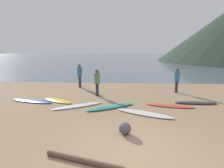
# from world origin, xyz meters

# --- Properties ---
(ground_plane) EXTENTS (120.00, 120.00, 0.20)m
(ground_plane) POSITION_xyz_m (0.00, 10.00, -0.10)
(ground_plane) COLOR #997C5B
(ground_plane) RESTS_ON ground
(ocean_water) EXTENTS (140.00, 100.00, 0.01)m
(ocean_water) POSITION_xyz_m (0.00, 60.67, 0.00)
(ocean_water) COLOR slate
(ocean_water) RESTS_ON ground
(surfboard_0) EXTENTS (2.51, 1.16, 0.08)m
(surfboard_0) POSITION_xyz_m (-5.10, 4.83, 0.04)
(surfboard_0) COLOR #1E479E
(surfboard_0) RESTS_ON ground
(surfboard_1) EXTENTS (1.97, 1.45, 0.08)m
(surfboard_1) POSITION_xyz_m (-3.72, 4.97, 0.04)
(surfboard_1) COLOR yellow
(surfboard_1) RESTS_ON ground
(surfboard_2) EXTENTS (2.42, 1.77, 0.07)m
(surfboard_2) POSITION_xyz_m (-2.43, 4.13, 0.04)
(surfboard_2) COLOR white
(surfboard_2) RESTS_ON ground
(surfboard_3) EXTENTS (2.40, 1.74, 0.10)m
(surfboard_3) POSITION_xyz_m (-0.83, 4.01, 0.05)
(surfboard_3) COLOR teal
(surfboard_3) RESTS_ON ground
(surfboard_4) EXTENTS (2.50, 1.60, 0.08)m
(surfboard_4) POSITION_xyz_m (0.66, 3.20, 0.04)
(surfboard_4) COLOR silver
(surfboard_4) RESTS_ON ground
(surfboard_5) EXTENTS (2.33, 1.06, 0.07)m
(surfboard_5) POSITION_xyz_m (2.04, 4.40, 0.04)
(surfboard_5) COLOR #D84C38
(surfboard_5) RESTS_ON ground
(surfboard_6) EXTENTS (2.13, 0.49, 0.10)m
(surfboard_6) POSITION_xyz_m (3.48, 4.94, 0.05)
(surfboard_6) COLOR #333338
(surfboard_6) RESTS_ON ground
(person_0) EXTENTS (0.33, 0.33, 1.61)m
(person_0) POSITION_xyz_m (3.16, 7.37, 0.95)
(person_0) COLOR #2D2D38
(person_0) RESTS_ON ground
(person_1) EXTENTS (0.34, 0.34, 1.70)m
(person_1) POSITION_xyz_m (-3.38, 8.71, 1.00)
(person_1) COLOR #2D2D38
(person_1) RESTS_ON ground
(person_2) EXTENTS (0.32, 0.32, 1.60)m
(person_2) POSITION_xyz_m (-1.78, 6.27, 0.95)
(person_2) COLOR #2D2D38
(person_2) RESTS_ON ground
(driftwood_log) EXTENTS (2.04, 0.73, 0.13)m
(driftwood_log) POSITION_xyz_m (-1.23, -0.40, 0.07)
(driftwood_log) COLOR brown
(driftwood_log) RESTS_ON ground
(beach_rock_far) EXTENTS (0.41, 0.41, 0.41)m
(beach_rock_far) POSITION_xyz_m (-0.20, 1.24, 0.20)
(beach_rock_far) COLOR #554C51
(beach_rock_far) RESTS_ON ground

